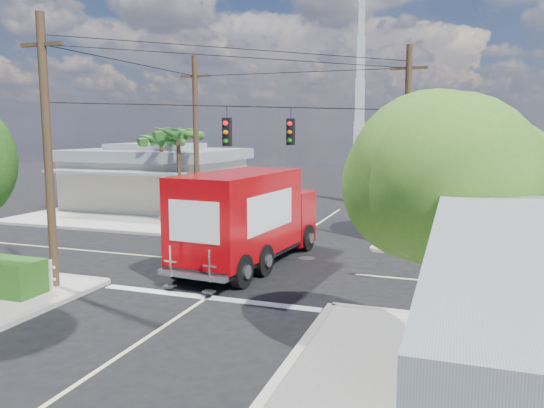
% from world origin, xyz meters
% --- Properties ---
extents(ground, '(120.00, 120.00, 0.00)m').
position_xyz_m(ground, '(0.00, 0.00, 0.00)').
color(ground, black).
rests_on(ground, ground).
extents(sidewalk_ne, '(14.12, 14.12, 0.14)m').
position_xyz_m(sidewalk_ne, '(10.88, 10.88, 0.07)').
color(sidewalk_ne, '#A5A095').
rests_on(sidewalk_ne, ground).
extents(sidewalk_nw, '(14.12, 14.12, 0.14)m').
position_xyz_m(sidewalk_nw, '(-10.88, 10.88, 0.07)').
color(sidewalk_nw, '#A5A095').
rests_on(sidewalk_nw, ground).
extents(road_markings, '(32.00, 32.00, 0.01)m').
position_xyz_m(road_markings, '(0.00, -1.47, 0.01)').
color(road_markings, beige).
rests_on(road_markings, ground).
extents(building_nw, '(10.80, 10.20, 4.30)m').
position_xyz_m(building_nw, '(-12.00, 12.46, 2.22)').
color(building_nw, beige).
rests_on(building_nw, sidewalk_nw).
extents(radio_tower, '(0.80, 0.80, 17.00)m').
position_xyz_m(radio_tower, '(0.50, 20.00, 5.64)').
color(radio_tower, silver).
rests_on(radio_tower, ground).
extents(tree_ne_front, '(4.21, 4.14, 6.66)m').
position_xyz_m(tree_ne_front, '(7.21, 6.76, 4.77)').
color(tree_ne_front, '#422D1C').
rests_on(tree_ne_front, sidewalk_ne).
extents(tree_ne_back, '(3.77, 3.66, 5.82)m').
position_xyz_m(tree_ne_back, '(9.81, 8.96, 4.19)').
color(tree_ne_back, '#422D1C').
rests_on(tree_ne_back, sidewalk_ne).
extents(tree_se, '(3.67, 3.54, 5.62)m').
position_xyz_m(tree_se, '(7.01, -7.24, 4.04)').
color(tree_se, '#422D1C').
rests_on(tree_se, sidewalk_se).
extents(palm_nw_front, '(3.01, 3.08, 5.59)m').
position_xyz_m(palm_nw_front, '(-7.50, 7.50, 5.04)').
color(palm_nw_front, '#422D1C').
rests_on(palm_nw_front, sidewalk_nw).
extents(palm_nw_back, '(3.01, 3.08, 5.19)m').
position_xyz_m(palm_nw_back, '(-9.50, 9.00, 4.67)').
color(palm_nw_back, '#422D1C').
rests_on(palm_nw_back, sidewalk_nw).
extents(utility_poles, '(12.00, 10.68, 9.00)m').
position_xyz_m(utility_poles, '(-1.58, 1.60, 4.67)').
color(utility_poles, '#473321').
rests_on(utility_poles, ground).
extents(vending_boxes, '(1.90, 0.50, 1.10)m').
position_xyz_m(vending_boxes, '(6.50, 6.20, 0.69)').
color(vending_boxes, '#B21811').
rests_on(vending_boxes, sidewalk_ne).
extents(delivery_truck, '(3.46, 8.84, 3.74)m').
position_xyz_m(delivery_truck, '(-0.31, 0.04, 1.90)').
color(delivery_truck, black).
rests_on(delivery_truck, ground).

